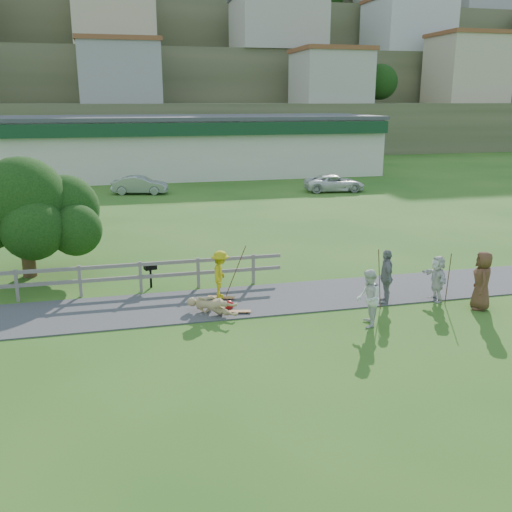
# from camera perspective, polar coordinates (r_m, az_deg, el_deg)

# --- Properties ---
(ground) EXTENTS (260.00, 260.00, 0.00)m
(ground) POSITION_cam_1_polar(r_m,az_deg,el_deg) (17.29, -4.20, -6.57)
(ground) COLOR #275919
(ground) RESTS_ON ground
(path) EXTENTS (34.00, 3.00, 0.04)m
(path) POSITION_cam_1_polar(r_m,az_deg,el_deg) (18.67, -4.97, -4.83)
(path) COLOR #3B3B3D
(path) RESTS_ON ground
(fence) EXTENTS (15.05, 0.10, 1.10)m
(fence) POSITION_cam_1_polar(r_m,az_deg,el_deg) (20.08, -18.97, -2.06)
(fence) COLOR #645F58
(fence) RESTS_ON ground
(strip_mall) EXTENTS (32.50, 10.75, 5.10)m
(strip_mall) POSITION_cam_1_polar(r_m,az_deg,el_deg) (51.35, -6.42, 10.96)
(strip_mall) COLOR silver
(strip_mall) RESTS_ON ground
(hillside) EXTENTS (220.00, 67.00, 47.50)m
(hillside) POSITION_cam_1_polar(r_m,az_deg,el_deg) (107.47, -13.03, 19.25)
(hillside) COLOR #424D2D
(hillside) RESTS_ON ground
(skater_rider) EXTENTS (0.86, 1.15, 1.59)m
(skater_rider) POSITION_cam_1_polar(r_m,az_deg,el_deg) (18.83, -3.57, -2.13)
(skater_rider) COLOR #B8AA11
(skater_rider) RESTS_ON ground
(skater_fallen) EXTENTS (1.44, 1.55, 0.62)m
(skater_fallen) POSITION_cam_1_polar(r_m,az_deg,el_deg) (17.70, -4.42, -4.97)
(skater_fallen) COLOR tan
(skater_fallen) RESTS_ON ground
(spectator_a) EXTENTS (0.89, 1.00, 1.72)m
(spectator_a) POSITION_cam_1_polar(r_m,az_deg,el_deg) (16.95, 11.17, -4.19)
(spectator_a) COLOR silver
(spectator_a) RESTS_ON ground
(spectator_b) EXTENTS (0.68, 1.13, 1.81)m
(spectator_b) POSITION_cam_1_polar(r_m,az_deg,el_deg) (18.95, 12.87, -2.04)
(spectator_b) COLOR gray
(spectator_b) RESTS_ON ground
(spectator_c) EXTENTS (0.93, 1.09, 1.89)m
(spectator_c) POSITION_cam_1_polar(r_m,az_deg,el_deg) (19.34, 21.68, -2.29)
(spectator_c) COLOR brown
(spectator_c) RESTS_ON ground
(spectator_d) EXTENTS (0.53, 1.45, 1.54)m
(spectator_d) POSITION_cam_1_polar(r_m,az_deg,el_deg) (19.69, 17.64, -2.15)
(spectator_d) COLOR silver
(spectator_d) RESTS_ON ground
(car_silver) EXTENTS (4.06, 2.18, 1.27)m
(car_silver) POSITION_cam_1_polar(r_m,az_deg,el_deg) (41.30, -11.54, 6.97)
(car_silver) COLOR #93959A
(car_silver) RESTS_ON ground
(car_white) EXTENTS (4.52, 2.42, 1.21)m
(car_white) POSITION_cam_1_polar(r_m,az_deg,el_deg) (42.00, 7.85, 7.23)
(car_white) COLOR white
(car_white) RESTS_ON ground
(tree) EXTENTS (5.29, 5.29, 3.84)m
(tree) POSITION_cam_1_polar(r_m,az_deg,el_deg) (22.74, -22.10, 2.75)
(tree) COLOR black
(tree) RESTS_ON ground
(bbq) EXTENTS (0.47, 0.40, 0.90)m
(bbq) POSITION_cam_1_polar(r_m,az_deg,el_deg) (20.48, -10.49, -1.93)
(bbq) COLOR black
(bbq) RESTS_ON ground
(longboard_rider) EXTENTS (0.92, 0.52, 0.10)m
(longboard_rider) POSITION_cam_1_polar(r_m,az_deg,el_deg) (19.06, -3.53, -4.27)
(longboard_rider) COLOR olive
(longboard_rider) RESTS_ON ground
(longboard_fallen) EXTENTS (0.82, 0.36, 0.09)m
(longboard_fallen) POSITION_cam_1_polar(r_m,az_deg,el_deg) (17.83, -1.80, -5.69)
(longboard_fallen) COLOR olive
(longboard_fallen) RESTS_ON ground
(helmet) EXTENTS (0.31, 0.31, 0.31)m
(helmet) POSITION_cam_1_polar(r_m,az_deg,el_deg) (18.17, -2.72, -4.91)
(helmet) COLOR #A41313
(helmet) RESTS_ON ground
(pole_rider) EXTENTS (0.03, 0.03, 1.85)m
(pole_rider) POSITION_cam_1_polar(r_m,az_deg,el_deg) (19.27, -2.03, -1.29)
(pole_rider) COLOR #523621
(pole_rider) RESTS_ON ground
(pole_spec_left) EXTENTS (0.03, 0.03, 1.99)m
(pole_spec_left) POSITION_cam_1_polar(r_m,az_deg,el_deg) (18.32, 12.24, -2.31)
(pole_spec_left) COLOR #523621
(pole_spec_left) RESTS_ON ground
(pole_spec_right) EXTENTS (0.03, 0.03, 1.71)m
(pole_spec_right) POSITION_cam_1_polar(r_m,az_deg,el_deg) (19.43, 18.66, -2.19)
(pole_spec_right) COLOR #523621
(pole_spec_right) RESTS_ON ground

